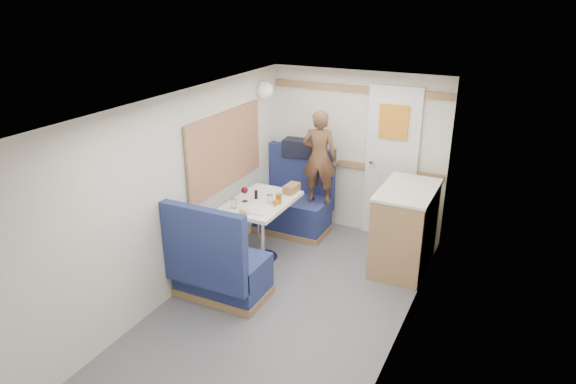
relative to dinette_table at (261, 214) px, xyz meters
The scene contains 26 objects.
floor 1.32m from the dinette_table, 56.98° to the right, with size 4.50×4.50×0.00m, color #515156.
ceiling 1.87m from the dinette_table, 56.98° to the right, with size 4.50×4.50×0.00m, color silver.
wall_back 1.47m from the dinette_table, 62.53° to the left, with size 2.20×0.02×2.00m, color silver.
wall_left 1.18m from the dinette_table, 114.23° to the right, with size 0.02×4.50×2.00m, color silver.
wall_right 2.06m from the dinette_table, 29.74° to the right, with size 0.02×4.50×2.00m, color silver.
oak_trim_low 1.42m from the dinette_table, 62.15° to the left, with size 2.15×0.02×0.08m, color #8D5D3F.
oak_trim_high 1.85m from the dinette_table, 62.15° to the left, with size 2.15×0.02×0.08m, color #8D5D3F.
side_window 0.81m from the dinette_table, behind, with size 0.04×1.30×0.72m, color #A0A98F.
rear_door 1.69m from the dinette_table, 47.92° to the left, with size 0.62×0.12×1.86m.
dinette_table is the anchor object (origin of this frame).
bench_far 0.90m from the dinette_table, 90.00° to the left, with size 0.90×0.59×1.05m.
bench_near 0.90m from the dinette_table, 90.00° to the right, with size 0.90×0.59×1.05m.
ledge 1.16m from the dinette_table, 90.00° to the left, with size 0.90×0.14×0.04m, color #8D5D3F.
dome_light 1.51m from the dinette_table, 114.65° to the left, with size 0.20×0.20×0.20m, color white.
galley_counter 1.57m from the dinette_table, 20.54° to the left, with size 0.57×0.92×0.92m.
person 1.02m from the dinette_table, 68.69° to the left, with size 0.41×0.27×1.14m, color brown.
duffel_bag 1.20m from the dinette_table, 91.20° to the left, with size 0.45×0.22×0.22m, color black.
tray 0.28m from the dinette_table, 60.70° to the right, with size 0.25×0.33×0.02m, color white.
orange_fruit 0.31m from the dinette_table, 18.87° to the right, with size 0.07×0.07×0.07m, color #DF5409.
cheese_block 0.42m from the dinette_table, 88.31° to the right, with size 0.09×0.05×0.03m, color #D3CA7A.
wine_glass 0.33m from the dinette_table, 147.42° to the right, with size 0.08×0.08×0.17m.
tumbler_left 0.39m from the dinette_table, 118.17° to the right, with size 0.06×0.06×0.10m, color white.
tumbler_right 0.25m from the dinette_table, 13.46° to the right, with size 0.06×0.06×0.10m, color white.
beer_glass 0.29m from the dinette_table, ahead, with size 0.07×0.07×0.10m, color brown.
pepper_grinder 0.22m from the dinette_table, 157.43° to the left, with size 0.04×0.04×0.10m, color black.
bread_loaf 0.47m from the dinette_table, 62.51° to the left, with size 0.12×0.22×0.09m, color olive.
Camera 1 is at (1.87, -3.51, 2.88)m, focal length 32.00 mm.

